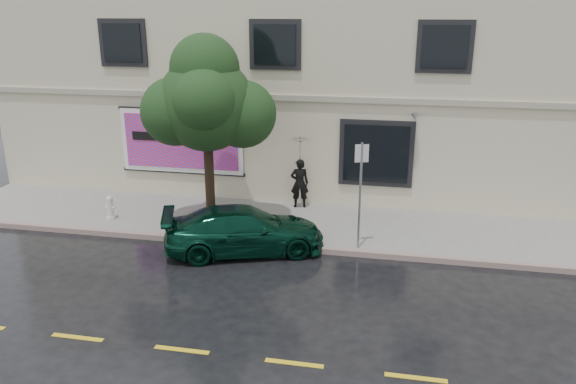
% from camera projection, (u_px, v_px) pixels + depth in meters
% --- Properties ---
extents(ground, '(90.00, 90.00, 0.00)m').
position_uv_depth(ground, '(234.00, 271.00, 14.03)').
color(ground, black).
rests_on(ground, ground).
extents(sidewalk, '(20.00, 3.50, 0.15)m').
position_uv_depth(sidewalk, '(264.00, 222.00, 17.04)').
color(sidewalk, '#989590').
rests_on(sidewalk, ground).
extents(curb, '(20.00, 0.18, 0.16)m').
position_uv_depth(curb, '(249.00, 244.00, 15.41)').
color(curb, slate).
rests_on(curb, ground).
extents(road_marking, '(19.00, 0.12, 0.01)m').
position_uv_depth(road_marking, '(182.00, 350.00, 10.77)').
color(road_marking, gold).
rests_on(road_marking, ground).
extents(building, '(20.00, 8.12, 7.00)m').
position_uv_depth(building, '(298.00, 84.00, 21.33)').
color(building, beige).
rests_on(building, ground).
extents(billboard, '(4.30, 0.16, 2.20)m').
position_uv_depth(billboard, '(181.00, 142.00, 18.57)').
color(billboard, white).
rests_on(billboard, ground).
extents(car, '(4.61, 3.17, 1.23)m').
position_uv_depth(car, '(244.00, 230.00, 14.97)').
color(car, '#083021').
rests_on(car, ground).
extents(pedestrian, '(0.65, 0.50, 1.59)m').
position_uv_depth(pedestrian, '(300.00, 183.00, 17.87)').
color(pedestrian, black).
rests_on(pedestrian, sidewalk).
extents(umbrella, '(1.07, 1.07, 0.65)m').
position_uv_depth(umbrella, '(300.00, 149.00, 17.52)').
color(umbrella, black).
rests_on(umbrella, pedestrian).
extents(street_tree, '(2.66, 2.66, 4.91)m').
position_uv_depth(street_tree, '(206.00, 105.00, 15.55)').
color(street_tree, '#302415').
rests_on(street_tree, sidewalk).
extents(fire_hydrant, '(0.29, 0.27, 0.71)m').
position_uv_depth(fire_hydrant, '(110.00, 208.00, 17.02)').
color(fire_hydrant, silver).
rests_on(fire_hydrant, sidewalk).
extents(sign_pole, '(0.34, 0.12, 2.88)m').
position_uv_depth(sign_pole, '(360.00, 187.00, 14.49)').
color(sign_pole, '#909498').
rests_on(sign_pole, sidewalk).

